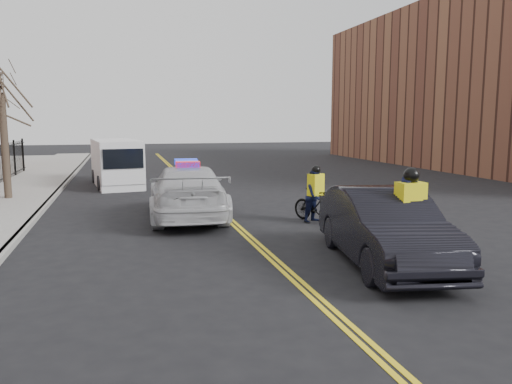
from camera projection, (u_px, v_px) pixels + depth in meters
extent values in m
plane|color=black|center=(266.00, 253.00, 11.94)|extent=(120.00, 120.00, 0.00)
cube|color=yellow|center=(207.00, 201.00, 19.56)|extent=(0.10, 60.00, 0.01)
cube|color=yellow|center=(211.00, 201.00, 19.60)|extent=(0.10, 60.00, 0.01)
cube|color=gray|center=(0.00, 208.00, 17.64)|extent=(3.00, 60.00, 0.15)
cube|color=gray|center=(45.00, 206.00, 18.03)|extent=(0.20, 60.00, 0.15)
cube|color=brown|center=(502.00, 86.00, 34.03)|extent=(12.00, 30.00, 11.00)
cylinder|color=#372C20|center=(5.00, 147.00, 19.24)|extent=(0.28, 0.28, 4.00)
imported|color=silver|center=(187.00, 192.00, 16.18)|extent=(2.81, 6.05, 1.71)
cube|color=#0C26CC|center=(187.00, 163.00, 16.05)|extent=(0.82, 1.61, 0.16)
imported|color=black|center=(384.00, 227.00, 10.90)|extent=(2.51, 5.24, 1.66)
cube|color=white|center=(116.00, 163.00, 24.30)|extent=(2.58, 5.40, 2.21)
cube|color=white|center=(123.00, 171.00, 22.26)|extent=(1.96, 1.00, 1.16)
cube|color=black|center=(123.00, 159.00, 21.82)|extent=(1.73, 0.32, 0.87)
cylinder|color=black|center=(100.00, 183.00, 22.65)|extent=(0.33, 0.70, 0.67)
cylinder|color=black|center=(141.00, 181.00, 23.34)|extent=(0.33, 0.70, 0.67)
cylinder|color=black|center=(95.00, 176.00, 25.47)|extent=(0.33, 0.70, 0.67)
cylinder|color=black|center=(131.00, 175.00, 26.17)|extent=(0.33, 0.70, 0.67)
imported|color=black|center=(408.00, 241.00, 10.68)|extent=(0.80, 2.22, 1.16)
imported|color=black|center=(409.00, 222.00, 10.62)|extent=(0.73, 0.49, 1.99)
cube|color=yellow|center=(410.00, 202.00, 10.56)|extent=(0.57, 0.39, 0.84)
sphere|color=black|center=(411.00, 175.00, 10.48)|extent=(0.33, 0.33, 0.33)
cube|color=black|center=(431.00, 234.00, 9.90)|extent=(0.37, 0.42, 0.31)
imported|color=black|center=(315.00, 205.00, 15.54)|extent=(1.25, 1.78, 1.05)
imported|color=black|center=(316.00, 196.00, 15.50)|extent=(0.99, 0.91, 1.63)
cube|color=yellow|center=(316.00, 185.00, 15.45)|extent=(0.56, 0.49, 0.68)
sphere|color=black|center=(316.00, 170.00, 15.39)|extent=(0.27, 0.27, 0.27)
cube|color=black|center=(332.00, 201.00, 15.05)|extent=(0.42, 0.43, 0.25)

